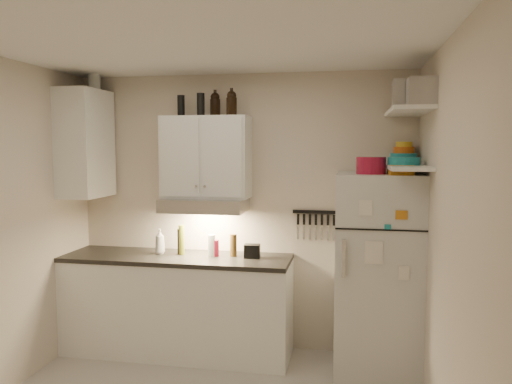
# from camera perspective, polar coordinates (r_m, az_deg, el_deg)

# --- Properties ---
(ceiling) EXTENTS (3.20, 3.00, 0.02)m
(ceiling) POSITION_cam_1_polar(r_m,az_deg,el_deg) (3.34, -7.43, 17.07)
(ceiling) COLOR white
(ceiling) RESTS_ON ground
(back_wall) EXTENTS (3.20, 0.02, 2.60)m
(back_wall) POSITION_cam_1_polar(r_m,az_deg,el_deg) (4.77, -1.59, -2.29)
(back_wall) COLOR beige
(back_wall) RESTS_ON ground
(right_wall) EXTENTS (0.02, 3.00, 2.60)m
(right_wall) POSITION_cam_1_polar(r_m,az_deg,el_deg) (3.23, 21.39, -6.26)
(right_wall) COLOR beige
(right_wall) RESTS_ON ground
(base_cabinet) EXTENTS (2.10, 0.60, 0.88)m
(base_cabinet) POSITION_cam_1_polar(r_m,az_deg,el_deg) (4.81, -8.95, -12.79)
(base_cabinet) COLOR white
(base_cabinet) RESTS_ON floor
(countertop) EXTENTS (2.10, 0.62, 0.04)m
(countertop) POSITION_cam_1_polar(r_m,az_deg,el_deg) (4.69, -9.03, -7.44)
(countertop) COLOR black
(countertop) RESTS_ON base_cabinet
(upper_cabinet) EXTENTS (0.80, 0.33, 0.75)m
(upper_cabinet) POSITION_cam_1_polar(r_m,az_deg,el_deg) (4.63, -5.71, 3.98)
(upper_cabinet) COLOR white
(upper_cabinet) RESTS_ON back_wall
(side_cabinet) EXTENTS (0.33, 0.55, 1.00)m
(side_cabinet) POSITION_cam_1_polar(r_m,az_deg,el_deg) (4.95, -18.93, 5.25)
(side_cabinet) COLOR white
(side_cabinet) RESTS_ON left_wall
(range_hood) EXTENTS (0.76, 0.46, 0.12)m
(range_hood) POSITION_cam_1_polar(r_m,az_deg,el_deg) (4.60, -5.89, -1.46)
(range_hood) COLOR silver
(range_hood) RESTS_ON back_wall
(fridge) EXTENTS (0.70, 0.68, 1.70)m
(fridge) POSITION_cam_1_polar(r_m,az_deg,el_deg) (4.41, 13.70, -9.02)
(fridge) COLOR silver
(fridge) RESTS_ON floor
(shelf_hi) EXTENTS (0.30, 0.95, 0.03)m
(shelf_hi) POSITION_cam_1_polar(r_m,az_deg,el_deg) (4.17, 16.98, 8.82)
(shelf_hi) COLOR white
(shelf_hi) RESTS_ON right_wall
(shelf_lo) EXTENTS (0.30, 0.95, 0.03)m
(shelf_lo) POSITION_cam_1_polar(r_m,az_deg,el_deg) (4.16, 16.82, 2.76)
(shelf_lo) COLOR white
(shelf_lo) RESTS_ON right_wall
(knife_strip) EXTENTS (0.42, 0.02, 0.03)m
(knife_strip) POSITION_cam_1_polar(r_m,az_deg,el_deg) (4.64, 6.82, -2.28)
(knife_strip) COLOR black
(knife_strip) RESTS_ON back_wall
(dutch_oven) EXTENTS (0.28, 0.28, 0.14)m
(dutch_oven) POSITION_cam_1_polar(r_m,az_deg,el_deg) (4.17, 13.00, 2.98)
(dutch_oven) COLOR maroon
(dutch_oven) RESTS_ON fridge
(book_stack) EXTENTS (0.19, 0.24, 0.08)m
(book_stack) POSITION_cam_1_polar(r_m,az_deg,el_deg) (4.12, 16.18, 2.46)
(book_stack) COLOR #C57618
(book_stack) RESTS_ON fridge
(spice_jar) EXTENTS (0.07, 0.07, 0.11)m
(spice_jar) POSITION_cam_1_polar(r_m,az_deg,el_deg) (4.30, 13.71, 2.87)
(spice_jar) COLOR silver
(spice_jar) RESTS_ON fridge
(stock_pot) EXTENTS (0.26, 0.26, 0.17)m
(stock_pot) POSITION_cam_1_polar(r_m,az_deg,el_deg) (4.44, 16.79, 9.90)
(stock_pot) COLOR silver
(stock_pot) RESTS_ON shelf_hi
(tin_a) EXTENTS (0.21, 0.19, 0.21)m
(tin_a) POSITION_cam_1_polar(r_m,az_deg,el_deg) (4.04, 16.84, 10.67)
(tin_a) COLOR #AAAAAD
(tin_a) RESTS_ON shelf_hi
(tin_b) EXTENTS (0.20, 0.20, 0.20)m
(tin_b) POSITION_cam_1_polar(r_m,az_deg,el_deg) (3.83, 18.43, 10.83)
(tin_b) COLOR #AAAAAD
(tin_b) RESTS_ON shelf_hi
(bowl_teal) EXTENTS (0.23, 0.23, 0.09)m
(bowl_teal) POSITION_cam_1_polar(r_m,az_deg,el_deg) (4.48, 16.50, 3.69)
(bowl_teal) COLOR teal
(bowl_teal) RESTS_ON shelf_lo
(bowl_orange) EXTENTS (0.18, 0.18, 0.05)m
(bowl_orange) POSITION_cam_1_polar(r_m,az_deg,el_deg) (4.53, 16.55, 4.62)
(bowl_orange) COLOR #D15813
(bowl_orange) RESTS_ON bowl_teal
(bowl_yellow) EXTENTS (0.14, 0.14, 0.05)m
(bowl_yellow) POSITION_cam_1_polar(r_m,az_deg,el_deg) (4.53, 16.57, 5.25)
(bowl_yellow) COLOR gold
(bowl_yellow) RESTS_ON bowl_orange
(plates) EXTENTS (0.25, 0.25, 0.06)m
(plates) POSITION_cam_1_polar(r_m,az_deg,el_deg) (4.15, 16.54, 3.40)
(plates) COLOR teal
(plates) RESTS_ON shelf_lo
(growler_a) EXTENTS (0.12, 0.12, 0.22)m
(growler_a) POSITION_cam_1_polar(r_m,az_deg,el_deg) (4.67, -4.69, 9.98)
(growler_a) COLOR black
(growler_a) RESTS_ON upper_cabinet
(growler_b) EXTENTS (0.12, 0.12, 0.22)m
(growler_b) POSITION_cam_1_polar(r_m,az_deg,el_deg) (4.51, -2.80, 10.16)
(growler_b) COLOR black
(growler_b) RESTS_ON upper_cabinet
(thermos_a) EXTENTS (0.08, 0.08, 0.20)m
(thermos_a) POSITION_cam_1_polar(r_m,az_deg,el_deg) (4.59, -6.33, 9.92)
(thermos_a) COLOR black
(thermos_a) RESTS_ON upper_cabinet
(thermos_b) EXTENTS (0.08, 0.08, 0.19)m
(thermos_b) POSITION_cam_1_polar(r_m,az_deg,el_deg) (4.71, -8.56, 9.71)
(thermos_b) COLOR black
(thermos_b) RESTS_ON upper_cabinet
(side_jar) EXTENTS (0.14, 0.14, 0.15)m
(side_jar) POSITION_cam_1_polar(r_m,az_deg,el_deg) (5.04, -18.01, 11.85)
(side_jar) COLOR silver
(side_jar) RESTS_ON side_cabinet
(soap_bottle) EXTENTS (0.13, 0.13, 0.26)m
(soap_bottle) POSITION_cam_1_polar(r_m,az_deg,el_deg) (4.78, -10.93, -5.40)
(soap_bottle) COLOR white
(soap_bottle) RESTS_ON countertop
(pepper_mill) EXTENTS (0.07, 0.07, 0.20)m
(pepper_mill) POSITION_cam_1_polar(r_m,az_deg,el_deg) (4.59, -2.61, -6.09)
(pepper_mill) COLOR brown
(pepper_mill) RESTS_ON countertop
(oil_bottle) EXTENTS (0.07, 0.07, 0.28)m
(oil_bottle) POSITION_cam_1_polar(r_m,az_deg,el_deg) (4.70, -8.49, -5.43)
(oil_bottle) COLOR #5E6719
(oil_bottle) RESTS_ON countertop
(vinegar_bottle) EXTENTS (0.06, 0.06, 0.24)m
(vinegar_bottle) POSITION_cam_1_polar(r_m,az_deg,el_deg) (4.73, -8.68, -5.62)
(vinegar_bottle) COLOR black
(vinegar_bottle) RESTS_ON countertop
(clear_bottle) EXTENTS (0.09, 0.09, 0.20)m
(clear_bottle) POSITION_cam_1_polar(r_m,az_deg,el_deg) (4.60, -5.10, -6.12)
(clear_bottle) COLOR silver
(clear_bottle) RESTS_ON countertop
(red_jar) EXTENTS (0.09, 0.09, 0.15)m
(red_jar) POSITION_cam_1_polar(r_m,az_deg,el_deg) (4.62, -4.72, -6.40)
(red_jar) COLOR maroon
(red_jar) RESTS_ON countertop
(caddy) EXTENTS (0.15, 0.11, 0.12)m
(caddy) POSITION_cam_1_polar(r_m,az_deg,el_deg) (4.54, -0.45, -6.77)
(caddy) COLOR black
(caddy) RESTS_ON countertop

